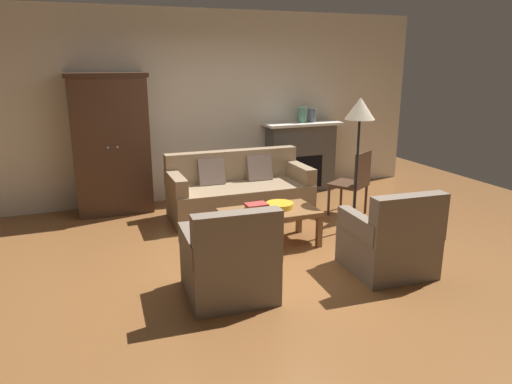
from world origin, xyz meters
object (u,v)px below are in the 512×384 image
object	(u,v)px
coffee_table	(269,215)
floor_lamp	(360,116)
mantel_vase_slate	(312,115)
couch	(239,193)
mantel_vase_jade	(302,115)
armchair_near_left	(230,264)
side_chair_wooden	(354,179)
armoire	(111,144)
fireplace	(301,156)
fruit_bowl	(280,205)
armchair_near_right	(390,243)
book_stack	(256,208)

from	to	relation	value
coffee_table	floor_lamp	xyz separation A→B (m)	(1.20, 0.10, 1.06)
mantel_vase_slate	couch	bearing A→B (deg)	-151.31
mantel_vase_jade	floor_lamp	xyz separation A→B (m)	(-0.21, -1.93, 0.19)
armchair_near_left	coffee_table	bearing A→B (deg)	51.46
mantel_vase_slate	side_chair_wooden	bearing A→B (deg)	-93.55
armoire	side_chair_wooden	distance (m)	3.37
mantel_vase_slate	fireplace	bearing A→B (deg)	174.31
side_chair_wooden	floor_lamp	world-z (taller)	floor_lamp
coffee_table	mantel_vase_jade	world-z (taller)	mantel_vase_jade
mantel_vase_jade	side_chair_wooden	size ratio (longest dim) A/B	0.27
fruit_bowl	side_chair_wooden	world-z (taller)	side_chair_wooden
fireplace	armchair_near_left	world-z (taller)	fireplace
coffee_table	armchair_near_right	world-z (taller)	armchair_near_right
book_stack	mantel_vase_jade	xyz separation A→B (m)	(1.58, 2.06, 0.77)
armoire	armchair_near_left	bearing A→B (deg)	-76.38
side_chair_wooden	coffee_table	bearing A→B (deg)	-158.70
fruit_bowl	mantel_vase_slate	bearing A→B (deg)	53.99
armoire	couch	bearing A→B (deg)	-26.41
armchair_near_right	armchair_near_left	bearing A→B (deg)	176.67
book_stack	armchair_near_left	xyz separation A→B (m)	(-0.65, -1.00, -0.16)
armchair_near_right	side_chair_wooden	bearing A→B (deg)	68.86
couch	floor_lamp	size ratio (longest dim) A/B	1.16
fireplace	mantel_vase_slate	distance (m)	0.68
fruit_bowl	book_stack	distance (m)	0.33
book_stack	armoire	bearing A→B (deg)	124.47
armoire	fruit_bowl	xyz separation A→B (m)	(1.69, -1.92, -0.51)
mantel_vase_slate	side_chair_wooden	distance (m)	1.62
fruit_bowl	book_stack	size ratio (longest dim) A/B	1.25
coffee_table	mantel_vase_slate	distance (m)	2.72
fireplace	mantel_vase_jade	distance (m)	0.67
armoire	couch	distance (m)	1.88
fruit_bowl	mantel_vase_jade	world-z (taller)	mantel_vase_jade
fruit_bowl	book_stack	bearing A→B (deg)	-167.14
armoire	book_stack	xyz separation A→B (m)	(1.37, -2.00, -0.49)
floor_lamp	fruit_bowl	bearing A→B (deg)	-177.28
book_stack	side_chair_wooden	bearing A→B (deg)	20.06
armchair_near_left	side_chair_wooden	size ratio (longest dim) A/B	0.98
mantel_vase_jade	armchair_near_right	bearing A→B (deg)	-100.22
mantel_vase_slate	mantel_vase_jade	bearing A→B (deg)	180.00
fruit_bowl	armchair_near_right	size ratio (longest dim) A/B	0.37
fruit_bowl	mantel_vase_slate	size ratio (longest dim) A/B	1.49
coffee_table	armchair_near_left	world-z (taller)	armchair_near_left
fireplace	side_chair_wooden	bearing A→B (deg)	-86.47
fruit_bowl	side_chair_wooden	bearing A→B (deg)	21.66
armoire	floor_lamp	bearing A→B (deg)	-34.34
armoire	mantel_vase_slate	distance (m)	3.14
fruit_bowl	coffee_table	bearing A→B (deg)	-162.12
book_stack	coffee_table	bearing A→B (deg)	8.25
armoire	mantel_vase_slate	size ratio (longest dim) A/B	8.85
couch	armchair_near_left	bearing A→B (deg)	-111.24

